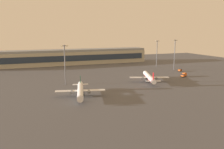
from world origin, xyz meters
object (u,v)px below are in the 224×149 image
Objects in this scene: catering_truck at (184,75)px; apron_light_west at (175,53)px; airplane_taxiway_distant at (80,91)px; cargo_loader at (180,70)px; airplane_mid_apron at (149,77)px; apron_light_east at (157,52)px; apron_light_central at (65,62)px.

apron_light_west is (13.85, 32.60, 14.52)m from catering_truck.
cargo_loader is at bearing -140.49° from airplane_taxiway_distant.
airplane_taxiway_distant is at bearing -150.21° from apron_light_west.
airplane_taxiway_distant is at bearing -139.95° from airplane_mid_apron.
apron_light_west is (5.48, -22.28, 0.76)m from apron_light_east.
apron_light_central reaches higher than airplane_mid_apron.
apron_light_central is at bearing -173.90° from airplane_mid_apron.
catering_truck is 94.78m from apron_light_central.
catering_truck is 0.23× the size of apron_light_central.
cargo_loader is at bearing -80.69° from apron_light_east.
catering_truck reaches higher than cargo_loader.
catering_truck is at bearing 31.07° from airplane_mid_apron.
airplane_taxiway_distant is at bearing -86.49° from apron_light_central.
airplane_mid_apron is 60.38m from apron_light_central.
cargo_loader is 109.26m from apron_light_central.
apron_light_east is 112.67m from apron_light_central.
apron_light_central is (-2.11, 34.47, 11.89)m from airplane_taxiway_distant.
apron_light_central reaches higher than catering_truck.
apron_light_central reaches higher than apron_light_east.
apron_light_east is 1.00× the size of apron_light_central.
airplane_taxiway_distant is 121.94m from apron_light_west.
airplane_mid_apron reaches higher than catering_truck.
airplane_mid_apron is at bearing -145.92° from airplane_taxiway_distant.
apron_light_east is (99.78, 82.53, 11.87)m from airplane_taxiway_distant.
cargo_loader is 0.17× the size of apron_light_central.
apron_light_east is at bearing 103.81° from apron_light_west.
airplane_mid_apron is (55.42, 20.46, 0.05)m from airplane_taxiway_distant.
apron_light_east is at bearing 25.26° from apron_light_central.
airplane_taxiway_distant is at bearing -140.40° from apron_light_east.
apron_light_central is at bearing -154.74° from apron_light_east.
cargo_loader is 0.17× the size of apron_light_east.
apron_light_central is (-93.53, 6.81, 13.77)m from catering_truck.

